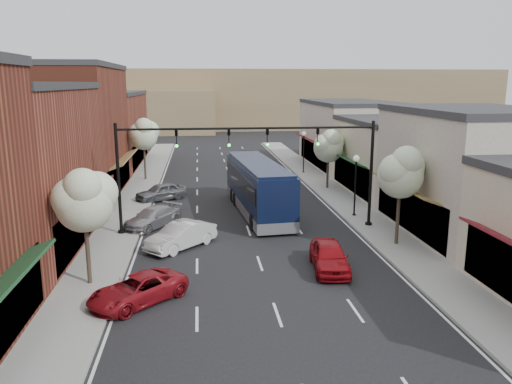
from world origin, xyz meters
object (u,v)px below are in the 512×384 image
object	(u,v)px
signal_mast_right	(336,158)
tree_left_far	(144,134)
tree_left_near	(85,199)
parked_car_a	(138,290)
lamp_post_far	(304,145)
parked_car_b	(181,236)
lamp_post_near	(356,176)
parked_car_c	(153,218)
tree_right_near	(402,171)
coach_bus	(258,187)
parked_car_d	(161,192)
signal_mast_left	(157,162)
tree_right_far	(329,145)
red_hatchback	(329,256)

from	to	relation	value
signal_mast_right	tree_left_far	size ratio (longest dim) A/B	1.34
tree_left_near	parked_car_a	xyz separation A→B (m)	(2.42, -2.14, -3.61)
tree_left_far	lamp_post_far	xyz separation A→B (m)	(16.05, 2.06, -1.60)
tree_left_near	lamp_post_far	distance (m)	32.35
tree_left_far	parked_car_b	distance (m)	21.64
tree_left_near	parked_car_b	world-z (taller)	tree_left_near
lamp_post_near	parked_car_c	size ratio (longest dim) A/B	0.98
tree_right_near	lamp_post_near	xyz separation A→B (m)	(-0.55, 6.56, -1.45)
tree_left_near	parked_car_a	distance (m)	4.84
signal_mast_right	parked_car_c	distance (m)	12.56
signal_mast_right	coach_bus	distance (m)	6.86
coach_bus	parked_car_c	xyz separation A→B (m)	(-7.34, -2.92, -1.31)
tree_left_far	lamp_post_far	world-z (taller)	tree_left_far
parked_car_c	parked_car_d	size ratio (longest dim) A/B	1.09
coach_bus	parked_car_a	world-z (taller)	coach_bus
signal_mast_left	coach_bus	bearing A→B (deg)	33.43
tree_right_far	signal_mast_left	bearing A→B (deg)	-139.46
tree_right_far	tree_left_near	world-z (taller)	tree_left_near
tree_right_far	parked_car_b	world-z (taller)	tree_right_far
tree_left_near	signal_mast_right	bearing A→B (deg)	30.14
parked_car_b	parked_car_c	world-z (taller)	parked_car_b
lamp_post_far	parked_car_b	size ratio (longest dim) A/B	0.98
lamp_post_near	signal_mast_left	bearing A→B (deg)	-169.44
tree_right_far	lamp_post_far	bearing A→B (deg)	93.88
coach_bus	red_hatchback	xyz separation A→B (m)	(2.25, -11.77, -1.23)
tree_left_near	red_hatchback	size ratio (longest dim) A/B	1.32
parked_car_d	parked_car_b	bearing A→B (deg)	-22.22
signal_mast_right	parked_car_c	xyz separation A→B (m)	(-11.82, 1.54, -3.96)
lamp_post_near	coach_bus	xyz separation A→B (m)	(-6.66, 1.96, -1.04)
signal_mast_left	tree_right_near	world-z (taller)	signal_mast_left
coach_bus	tree_left_near	bearing A→B (deg)	-132.03
lamp_post_far	coach_bus	size ratio (longest dim) A/B	0.35
signal_mast_right	tree_left_near	xyz separation A→B (m)	(-13.87, -8.05, -0.40)
red_hatchback	parked_car_b	size ratio (longest dim) A/B	0.95
tree_right_far	tree_left_near	bearing A→B (deg)	-129.69
tree_right_near	parked_car_a	world-z (taller)	tree_right_near
parked_car_c	parked_car_d	world-z (taller)	parked_car_d
red_hatchback	parked_car_c	size ratio (longest dim) A/B	0.95
parked_car_b	coach_bus	bearing A→B (deg)	98.30
signal_mast_right	parked_car_b	bearing A→B (deg)	-163.25
parked_car_a	parked_car_d	bearing A→B (deg)	138.97
tree_right_near	tree_right_far	size ratio (longest dim) A/B	1.10
tree_right_near	tree_left_far	world-z (taller)	tree_left_far
parked_car_a	parked_car_d	distance (m)	19.53
parked_car_a	signal_mast_left	bearing A→B (deg)	136.71
tree_left_near	tree_left_far	world-z (taller)	tree_left_far
parked_car_b	parked_car_c	xyz separation A→B (m)	(-2.00, 4.50, -0.09)
coach_bus	parked_car_b	xyz separation A→B (m)	(-5.34, -7.42, -1.22)
tree_left_far	parked_car_a	xyz separation A→B (m)	(2.42, -28.14, -3.99)
parked_car_c	signal_mast_left	bearing A→B (deg)	-33.47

